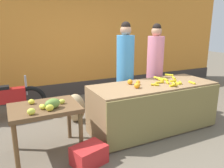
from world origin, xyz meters
TOP-DOWN VIEW (x-y plane):
  - ground_plane at (0.00, 0.00)m, footprint 24.00×24.00m
  - market_wall_back at (0.00, 2.67)m, footprint 9.46×0.23m
  - fruit_stall_counter at (0.43, -0.01)m, footprint 2.24×0.89m
  - side_table_wooden at (-1.44, 0.00)m, footprint 0.95×0.71m
  - banana_bunch_pile at (0.73, -0.04)m, footprint 0.76×0.72m
  - orange_pile at (0.06, 0.01)m, footprint 0.23×0.35m
  - mango_papaya_pile at (-1.40, -0.13)m, footprint 0.56×0.51m
  - vendor_woman_blue_shirt at (0.24, 0.68)m, footprint 0.34×0.34m
  - vendor_woman_pink_shirt at (0.97, 0.69)m, footprint 0.34×0.34m
  - parked_motorcycle at (-1.95, 1.53)m, footprint 1.60×0.18m
  - produce_crate at (-0.99, -0.53)m, footprint 0.51×0.43m
  - produce_sack at (-0.72, 0.90)m, footprint 0.46×0.43m

SIDE VIEW (x-z plane):
  - ground_plane at x=0.00m, z-range 0.00..0.00m
  - produce_crate at x=-0.99m, z-range 0.00..0.26m
  - produce_sack at x=-0.72m, z-range 0.00..0.56m
  - parked_motorcycle at x=-1.95m, z-range -0.04..0.84m
  - fruit_stall_counter at x=0.43m, z-range 0.00..0.83m
  - side_table_wooden at x=-1.44m, z-range 0.26..0.99m
  - mango_papaya_pile at x=-1.40m, z-range 0.72..0.86m
  - banana_bunch_pile at x=0.73m, z-range 0.83..0.89m
  - orange_pile at x=0.06m, z-range 0.83..0.92m
  - vendor_woman_pink_shirt at x=0.97m, z-range 0.01..1.88m
  - vendor_woman_blue_shirt at x=0.24m, z-range 0.01..1.91m
  - market_wall_back at x=0.00m, z-range -0.03..2.97m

